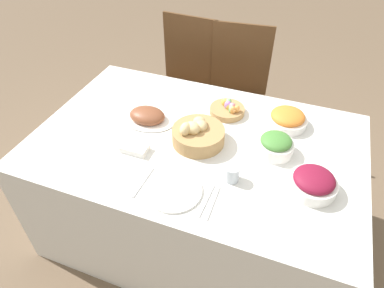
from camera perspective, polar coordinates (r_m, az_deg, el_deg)
ground_plane at (r=2.29m, az=0.61°, el=-13.61°), size 12.00×12.00×0.00m
dining_table at (r=2.00m, az=0.68°, el=-7.46°), size 1.65×1.06×0.74m
chair_far_center at (r=2.53m, az=7.31°, el=8.61°), size 0.46×0.46×0.99m
chair_far_left at (r=2.63m, az=-1.35°, el=10.35°), size 0.44×0.44×0.99m
bread_basket at (r=1.70m, az=0.95°, el=1.64°), size 0.26×0.26×0.13m
egg_basket at (r=1.92m, az=6.02°, el=5.80°), size 0.19×0.19×0.08m
ham_platter at (r=1.87m, az=-7.45°, el=4.59°), size 0.30×0.21×0.08m
carrot_bowl at (r=1.88m, az=15.60°, el=4.08°), size 0.21×0.21×0.09m
beet_salad_bowl at (r=1.56m, az=19.54°, el=-6.08°), size 0.21×0.21×0.10m
green_salad_bowl at (r=1.69m, az=13.74°, el=-0.17°), size 0.18×0.18×0.10m
dinner_plate at (r=1.49m, az=-3.04°, el=-7.78°), size 0.25×0.25×0.01m
fork at (r=1.54m, az=-8.14°, el=-6.31°), size 0.02×0.19×0.00m
knife at (r=1.46m, az=2.40°, el=-9.40°), size 0.02×0.19×0.00m
spoon at (r=1.45m, az=3.53°, el=-9.71°), size 0.02×0.19×0.00m
drinking_cup at (r=1.52m, az=6.68°, el=-4.90°), size 0.07×0.07×0.08m
butter_dish at (r=1.69m, az=-9.50°, el=-0.71°), size 0.13×0.08×0.03m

